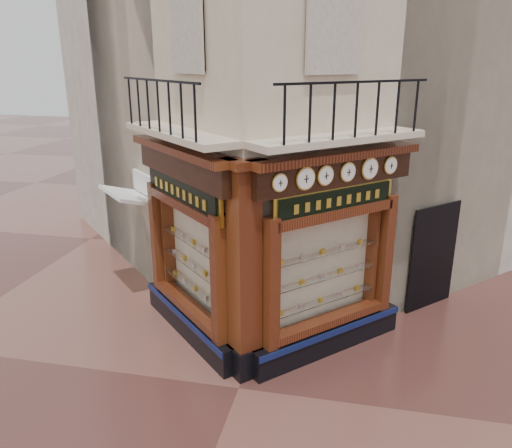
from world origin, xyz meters
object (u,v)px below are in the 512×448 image
(clock_f, at_px, (390,165))
(signboard_right, at_px, (336,200))
(clock_a, at_px, (279,183))
(clock_e, at_px, (370,169))
(signboard_left, at_px, (181,192))
(awning, at_px, (137,292))
(clock_b, at_px, (305,179))
(corner_pilaster, at_px, (244,275))
(clock_d, at_px, (348,172))
(clock_c, at_px, (325,175))

(clock_f, xyz_separation_m, signboard_right, (-0.92, -0.77, -0.52))
(clock_a, xyz_separation_m, clock_e, (1.42, 1.42, 0.00))
(clock_a, relative_size, signboard_left, 0.14)
(clock_f, bearing_deg, awning, 126.07)
(clock_b, bearing_deg, corner_pilaster, 155.45)
(clock_a, bearing_deg, signboard_right, 4.71)
(clock_f, relative_size, signboard_right, 0.17)
(clock_d, xyz_separation_m, awning, (-5.03, 1.66, -3.62))
(awning, bearing_deg, clock_b, -163.13)
(clock_c, bearing_deg, corner_pilaster, 162.63)
(clock_a, relative_size, clock_b, 0.77)
(clock_b, distance_m, clock_c, 0.43)
(clock_b, xyz_separation_m, awning, (-4.36, 2.33, -3.62))
(clock_d, distance_m, awning, 6.41)
(clock_b, height_order, clock_d, clock_b)
(signboard_left, distance_m, signboard_right, 2.92)
(corner_pilaster, relative_size, clock_d, 11.14)
(clock_a, height_order, clock_c, clock_c)
(clock_c, height_order, awning, clock_c)
(corner_pilaster, relative_size, awning, 2.50)
(awning, bearing_deg, signboard_left, -175.89)
(signboard_left, bearing_deg, clock_d, -134.77)
(clock_f, bearing_deg, clock_a, -180.00)
(clock_d, height_order, signboard_left, clock_d)
(clock_d, height_order, awning, clock_d)
(clock_b, distance_m, awning, 6.13)
(clock_e, bearing_deg, clock_c, -180.00)
(corner_pilaster, bearing_deg, clock_d, -12.81)
(corner_pilaster, xyz_separation_m, signboard_right, (1.46, 1.01, 1.15))
(corner_pilaster, xyz_separation_m, awning, (-3.40, 2.69, -1.95))
(clock_b, relative_size, awning, 0.25)
(corner_pilaster, relative_size, signboard_right, 2.00)
(clock_c, bearing_deg, signboard_left, 127.68)
(clock_d, bearing_deg, clock_f, 0.00)
(corner_pilaster, relative_size, clock_b, 9.96)
(signboard_left, bearing_deg, signboard_right, -135.00)
(awning, bearing_deg, clock_c, -158.49)
(awning, xyz_separation_m, signboard_right, (4.86, -1.68, 3.10))
(clock_e, relative_size, signboard_left, 0.18)
(clock_d, distance_m, signboard_right, 0.55)
(clock_f, distance_m, signboard_right, 1.31)
(clock_b, distance_m, clock_d, 0.94)
(clock_b, bearing_deg, signboard_left, 119.89)
(corner_pilaster, relative_size, clock_a, 12.91)
(corner_pilaster, bearing_deg, awning, 96.62)
(clock_c, distance_m, awning, 6.24)
(corner_pilaster, height_order, clock_b, corner_pilaster)
(clock_b, xyz_separation_m, clock_d, (0.67, 0.67, -0.00))
(corner_pilaster, xyz_separation_m, clock_b, (0.96, 0.36, 1.67))
(clock_a, distance_m, clock_c, 0.96)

